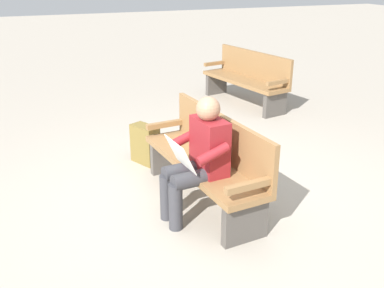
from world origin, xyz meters
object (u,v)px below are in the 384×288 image
object	(u,v)px
bench_near	(208,159)
bench_far	(247,78)
backpack	(146,144)
person_seated	(199,156)

from	to	relation	value
bench_near	bench_far	xyz separation A→B (m)	(2.92, -2.00, 0.00)
backpack	bench_far	bearing A→B (deg)	-52.51
person_seated	bench_far	size ratio (longest dim) A/B	0.63
person_seated	bench_far	bearing A→B (deg)	-40.37
person_seated	backpack	world-z (taller)	person_seated
bench_near	bench_far	world-z (taller)	same
bench_far	bench_near	bearing A→B (deg)	134.35
bench_near	backpack	world-z (taller)	bench_near
bench_near	bench_far	size ratio (longest dim) A/B	0.99
backpack	person_seated	bearing A→B (deg)	-175.06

